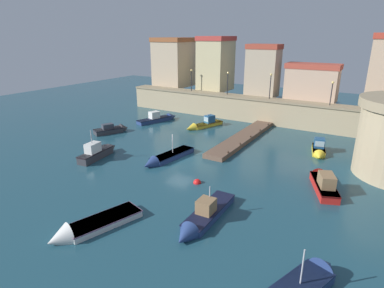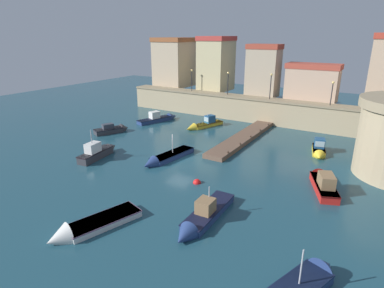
{
  "view_description": "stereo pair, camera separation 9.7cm",
  "coord_description": "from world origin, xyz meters",
  "px_view_note": "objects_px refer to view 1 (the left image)",
  "views": [
    {
      "loc": [
        17.05,
        -25.49,
        12.17
      ],
      "look_at": [
        0.0,
        2.46,
        0.92
      ],
      "focal_mm": 29.97,
      "sensor_mm": 36.0,
      "label": 1
    },
    {
      "loc": [
        17.13,
        -25.44,
        12.17
      ],
      "look_at": [
        0.0,
        2.46,
        0.92
      ],
      "focal_mm": 29.97,
      "sensor_mm": 36.0,
      "label": 2
    }
  ],
  "objects_px": {
    "moored_boat_1": "(202,218)",
    "moored_boat_4": "(322,181)",
    "moored_boat_7": "(113,129)",
    "moored_boat_0": "(319,150)",
    "quay_lamp_0": "(191,77)",
    "quay_lamp_2": "(271,82)",
    "moored_boat_6": "(311,279)",
    "mooring_buoy_0": "(197,183)",
    "moored_boat_5": "(159,118)",
    "moored_boat_3": "(99,152)",
    "moored_boat_9": "(85,229)",
    "quay_lamp_1": "(228,79)",
    "moored_boat_2": "(165,158)",
    "quay_lamp_3": "(332,89)",
    "moored_boat_8": "(203,125)"
  },
  "relations": [
    {
      "from": "moored_boat_2",
      "to": "moored_boat_5",
      "type": "relative_size",
      "value": 1.0
    },
    {
      "from": "moored_boat_4",
      "to": "mooring_buoy_0",
      "type": "distance_m",
      "value": 10.5
    },
    {
      "from": "moored_boat_7",
      "to": "moored_boat_0",
      "type": "bearing_deg",
      "value": -51.86
    },
    {
      "from": "quay_lamp_3",
      "to": "moored_boat_8",
      "type": "relative_size",
      "value": 0.48
    },
    {
      "from": "quay_lamp_0",
      "to": "moored_boat_4",
      "type": "height_order",
      "value": "quay_lamp_0"
    },
    {
      "from": "moored_boat_3",
      "to": "moored_boat_4",
      "type": "xyz_separation_m",
      "value": [
        21.24,
        4.8,
        -0.08
      ]
    },
    {
      "from": "quay_lamp_0",
      "to": "moored_boat_9",
      "type": "bearing_deg",
      "value": -70.11
    },
    {
      "from": "moored_boat_1",
      "to": "mooring_buoy_0",
      "type": "height_order",
      "value": "moored_boat_1"
    },
    {
      "from": "moored_boat_2",
      "to": "moored_boat_4",
      "type": "xyz_separation_m",
      "value": [
        14.75,
        2.11,
        0.24
      ]
    },
    {
      "from": "quay_lamp_2",
      "to": "mooring_buoy_0",
      "type": "bearing_deg",
      "value": -86.55
    },
    {
      "from": "moored_boat_1",
      "to": "moored_boat_2",
      "type": "relative_size",
      "value": 1.02
    },
    {
      "from": "moored_boat_0",
      "to": "moored_boat_8",
      "type": "distance_m",
      "value": 15.99
    },
    {
      "from": "moored_boat_6",
      "to": "moored_boat_8",
      "type": "xyz_separation_m",
      "value": [
        -19.2,
        22.6,
        0.08
      ]
    },
    {
      "from": "moored_boat_2",
      "to": "moored_boat_9",
      "type": "relative_size",
      "value": 1.05
    },
    {
      "from": "moored_boat_5",
      "to": "moored_boat_6",
      "type": "relative_size",
      "value": 1.37
    },
    {
      "from": "moored_boat_2",
      "to": "moored_boat_9",
      "type": "distance_m",
      "value": 13.03
    },
    {
      "from": "quay_lamp_2",
      "to": "moored_boat_2",
      "type": "relative_size",
      "value": 0.52
    },
    {
      "from": "quay_lamp_2",
      "to": "moored_boat_1",
      "type": "relative_size",
      "value": 0.51
    },
    {
      "from": "moored_boat_1",
      "to": "moored_boat_6",
      "type": "bearing_deg",
      "value": 73.73
    },
    {
      "from": "quay_lamp_1",
      "to": "moored_boat_7",
      "type": "relative_size",
      "value": 0.72
    },
    {
      "from": "quay_lamp_2",
      "to": "mooring_buoy_0",
      "type": "height_order",
      "value": "quay_lamp_2"
    },
    {
      "from": "moored_boat_0",
      "to": "moored_boat_2",
      "type": "distance_m",
      "value": 16.45
    },
    {
      "from": "moored_boat_1",
      "to": "moored_boat_4",
      "type": "xyz_separation_m",
      "value": [
        5.92,
        9.93,
        0.13
      ]
    },
    {
      "from": "moored_boat_0",
      "to": "moored_boat_2",
      "type": "height_order",
      "value": "moored_boat_2"
    },
    {
      "from": "quay_lamp_1",
      "to": "moored_boat_6",
      "type": "distance_m",
      "value": 35.35
    },
    {
      "from": "quay_lamp_0",
      "to": "moored_boat_7",
      "type": "relative_size",
      "value": 0.73
    },
    {
      "from": "moored_boat_6",
      "to": "moored_boat_9",
      "type": "height_order",
      "value": "moored_boat_6"
    },
    {
      "from": "quay_lamp_1",
      "to": "moored_boat_3",
      "type": "distance_m",
      "value": 23.26
    },
    {
      "from": "moored_boat_2",
      "to": "moored_boat_3",
      "type": "distance_m",
      "value": 7.03
    },
    {
      "from": "mooring_buoy_0",
      "to": "quay_lamp_2",
      "type": "bearing_deg",
      "value": 93.45
    },
    {
      "from": "moored_boat_0",
      "to": "moored_boat_4",
      "type": "distance_m",
      "value": 8.26
    },
    {
      "from": "moored_boat_9",
      "to": "moored_boat_2",
      "type": "bearing_deg",
      "value": -150.22
    },
    {
      "from": "moored_boat_1",
      "to": "moored_boat_2",
      "type": "xyz_separation_m",
      "value": [
        -8.84,
        7.82,
        -0.11
      ]
    },
    {
      "from": "mooring_buoy_0",
      "to": "moored_boat_8",
      "type": "bearing_deg",
      "value": 118.08
    },
    {
      "from": "moored_boat_1",
      "to": "moored_boat_9",
      "type": "xyz_separation_m",
      "value": [
        -5.95,
        -4.88,
        -0.14
      ]
    },
    {
      "from": "moored_boat_6",
      "to": "moored_boat_5",
      "type": "bearing_deg",
      "value": 69.86
    },
    {
      "from": "quay_lamp_1",
      "to": "quay_lamp_3",
      "type": "height_order",
      "value": "quay_lamp_1"
    },
    {
      "from": "quay_lamp_2",
      "to": "quay_lamp_3",
      "type": "bearing_deg",
      "value": 0.0
    },
    {
      "from": "moored_boat_4",
      "to": "mooring_buoy_0",
      "type": "relative_size",
      "value": 8.77
    },
    {
      "from": "quay_lamp_3",
      "to": "moored_boat_8",
      "type": "xyz_separation_m",
      "value": [
        -14.92,
        -6.82,
        -5.21
      ]
    },
    {
      "from": "moored_boat_2",
      "to": "moored_boat_5",
      "type": "xyz_separation_m",
      "value": [
        -9.96,
        12.4,
        0.15
      ]
    },
    {
      "from": "quay_lamp_2",
      "to": "moored_boat_0",
      "type": "xyz_separation_m",
      "value": [
        8.86,
        -9.45,
        -5.39
      ]
    },
    {
      "from": "moored_boat_7",
      "to": "moored_boat_3",
      "type": "bearing_deg",
      "value": -119.62
    },
    {
      "from": "moored_boat_0",
      "to": "mooring_buoy_0",
      "type": "xyz_separation_m",
      "value": [
        -7.52,
        -12.83,
        -0.49
      ]
    },
    {
      "from": "quay_lamp_0",
      "to": "quay_lamp_2",
      "type": "bearing_deg",
      "value": 0.0
    },
    {
      "from": "quay_lamp_3",
      "to": "moored_boat_2",
      "type": "xyz_separation_m",
      "value": [
        -12.09,
        -19.62,
        -5.31
      ]
    },
    {
      "from": "quay_lamp_3",
      "to": "moored_boat_6",
      "type": "relative_size",
      "value": 0.62
    },
    {
      "from": "quay_lamp_2",
      "to": "moored_boat_6",
      "type": "xyz_separation_m",
      "value": [
        12.29,
        -29.41,
        -5.57
      ]
    },
    {
      "from": "moored_boat_5",
      "to": "moored_boat_6",
      "type": "height_order",
      "value": "moored_boat_6"
    },
    {
      "from": "moored_boat_5",
      "to": "mooring_buoy_0",
      "type": "relative_size",
      "value": 9.75
    }
  ]
}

